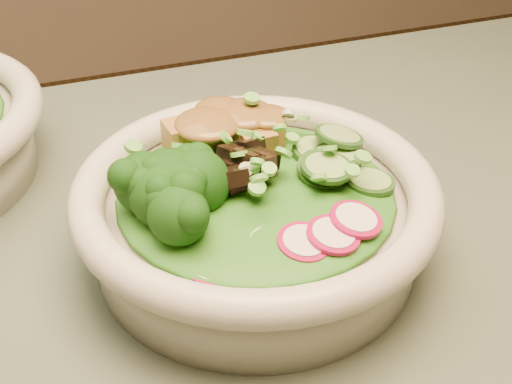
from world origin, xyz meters
name	(u,v)px	position (x,y,z in m)	size (l,w,h in m)	color
dining_table	(356,380)	(0.00, 0.00, 0.64)	(1.20, 0.80, 0.75)	black
salad_bowl	(256,214)	(-0.07, 0.05, 0.79)	(0.27, 0.27, 0.07)	beige
lettuce_bed	(256,191)	(-0.07, 0.05, 0.81)	(0.20, 0.20, 0.02)	#1E5F14
broccoli_florets	(174,195)	(-0.13, 0.05, 0.83)	(0.08, 0.07, 0.04)	black
radish_slices	(301,238)	(-0.06, -0.01, 0.81)	(0.11, 0.04, 0.02)	#960B3F
cucumber_slices	(336,158)	(0.00, 0.06, 0.82)	(0.07, 0.07, 0.04)	#7EAB5F
mushroom_heap	(249,166)	(-0.07, 0.07, 0.82)	(0.07, 0.07, 0.04)	black
tofu_cubes	(225,136)	(-0.07, 0.12, 0.82)	(0.09, 0.06, 0.04)	#A68237
peanut_sauce	(225,121)	(-0.07, 0.12, 0.84)	(0.07, 0.06, 0.02)	brown
scallion_garnish	(256,163)	(-0.07, 0.05, 0.83)	(0.19, 0.19, 0.02)	#62BB42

